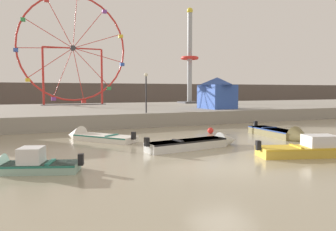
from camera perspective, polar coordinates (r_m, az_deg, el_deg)
name	(u,v)px	position (r m, az deg, el deg)	size (l,w,h in m)	color
ground_plane	(222,166)	(14.07, 9.17, -8.52)	(240.00, 240.00, 0.00)	gray
quay_promenade	(93,113)	(38.60, -12.72, 0.50)	(110.00, 23.94, 1.19)	gray
distant_town_skyline	(65,95)	(62.96, -17.19, 3.33)	(140.00, 3.00, 4.40)	#564C47
motorboat_mustard_yellow	(329,149)	(17.74, 25.89, -5.21)	(6.18, 3.02, 1.40)	gold
motorboat_pale_grey	(200,143)	(18.21, 5.58, -4.69)	(6.11, 1.89, 1.08)	silver
motorboat_white_red_stripe	(92,137)	(21.55, -12.92, -3.55)	(4.14, 4.88, 1.28)	silver
motorboat_olive_wood	(283,134)	(23.04, 19.15, -3.00)	(1.89, 5.73, 1.29)	olive
motorboat_seafoam	(24,165)	(13.92, -23.44, -7.83)	(3.76, 2.31, 1.34)	#93BCAD
ferris_wheel_red_frame	(73,50)	(46.10, -16.00, 10.80)	(14.08, 1.20, 14.40)	red
drop_tower_steel_tower	(190,62)	(50.09, 3.74, 9.09)	(2.80, 2.80, 14.04)	#999EA3
carnival_booth_blue_tent	(217,92)	(35.41, 8.42, 3.95)	(3.27, 3.91, 3.28)	#3356B7
promenade_lamp_far	(146,86)	(28.36, -3.78, 5.03)	(0.32, 0.32, 3.41)	#2D2D33
mooring_buoy_orange	(211,131)	(24.16, 7.31, -2.58)	(0.44, 0.44, 0.44)	red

